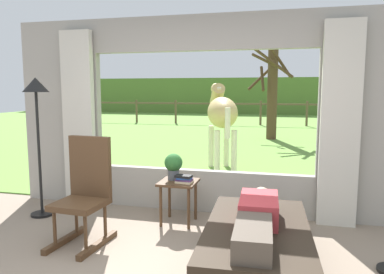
{
  "coord_description": "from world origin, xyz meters",
  "views": [
    {
      "loc": [
        1.07,
        -2.45,
        1.61
      ],
      "look_at": [
        0.0,
        1.8,
        1.05
      ],
      "focal_mm": 34.76,
      "sensor_mm": 36.0,
      "label": 1
    }
  ],
  "objects_px": {
    "recliner_sofa": "(257,248)",
    "pasture_tree": "(272,89)",
    "side_table": "(179,189)",
    "book_stack": "(184,179)",
    "rocking_chair": "(85,192)",
    "potted_plant": "(173,165)",
    "floor_lamp_left": "(37,105)",
    "horse": "(222,113)",
    "reclining_person": "(257,217)"
  },
  "relations": [
    {
      "from": "recliner_sofa",
      "to": "pasture_tree",
      "type": "distance_m",
      "value": 9.13
    },
    {
      "from": "side_table",
      "to": "book_stack",
      "type": "height_order",
      "value": "book_stack"
    },
    {
      "from": "side_table",
      "to": "pasture_tree",
      "type": "height_order",
      "value": "pasture_tree"
    },
    {
      "from": "recliner_sofa",
      "to": "book_stack",
      "type": "xyz_separation_m",
      "value": [
        -0.93,
        0.95,
        0.35
      ]
    },
    {
      "from": "rocking_chair",
      "to": "book_stack",
      "type": "xyz_separation_m",
      "value": [
        0.88,
        0.72,
        0.02
      ]
    },
    {
      "from": "potted_plant",
      "to": "floor_lamp_left",
      "type": "bearing_deg",
      "value": -172.57
    },
    {
      "from": "recliner_sofa",
      "to": "rocking_chair",
      "type": "relative_size",
      "value": 1.55
    },
    {
      "from": "horse",
      "to": "pasture_tree",
      "type": "bearing_deg",
      "value": 62.47
    },
    {
      "from": "potted_plant",
      "to": "side_table",
      "type": "bearing_deg",
      "value": -36.87
    },
    {
      "from": "recliner_sofa",
      "to": "pasture_tree",
      "type": "xyz_separation_m",
      "value": [
        -0.23,
        9.02,
        1.4
      ]
    },
    {
      "from": "rocking_chair",
      "to": "pasture_tree",
      "type": "height_order",
      "value": "pasture_tree"
    },
    {
      "from": "rocking_chair",
      "to": "floor_lamp_left",
      "type": "distance_m",
      "value": 1.46
    },
    {
      "from": "floor_lamp_left",
      "to": "side_table",
      "type": "bearing_deg",
      "value": 5.2
    },
    {
      "from": "side_table",
      "to": "book_stack",
      "type": "bearing_deg",
      "value": -34.45
    },
    {
      "from": "pasture_tree",
      "to": "reclining_person",
      "type": "bearing_deg",
      "value": -88.58
    },
    {
      "from": "rocking_chair",
      "to": "floor_lamp_left",
      "type": "height_order",
      "value": "floor_lamp_left"
    },
    {
      "from": "horse",
      "to": "pasture_tree",
      "type": "xyz_separation_m",
      "value": [
        0.78,
        4.98,
        0.47
      ]
    },
    {
      "from": "recliner_sofa",
      "to": "potted_plant",
      "type": "relative_size",
      "value": 5.43
    },
    {
      "from": "pasture_tree",
      "to": "book_stack",
      "type": "bearing_deg",
      "value": -94.95
    },
    {
      "from": "recliner_sofa",
      "to": "floor_lamp_left",
      "type": "relative_size",
      "value": 0.99
    },
    {
      "from": "recliner_sofa",
      "to": "potted_plant",
      "type": "height_order",
      "value": "potted_plant"
    },
    {
      "from": "reclining_person",
      "to": "side_table",
      "type": "height_order",
      "value": "reclining_person"
    },
    {
      "from": "potted_plant",
      "to": "floor_lamp_left",
      "type": "relative_size",
      "value": 0.18
    },
    {
      "from": "rocking_chair",
      "to": "floor_lamp_left",
      "type": "xyz_separation_m",
      "value": [
        -0.99,
        0.61,
        0.88
      ]
    },
    {
      "from": "side_table",
      "to": "potted_plant",
      "type": "xyz_separation_m",
      "value": [
        -0.08,
        0.06,
        0.28
      ]
    },
    {
      "from": "floor_lamp_left",
      "to": "pasture_tree",
      "type": "height_order",
      "value": "pasture_tree"
    },
    {
      "from": "rocking_chair",
      "to": "potted_plant",
      "type": "height_order",
      "value": "rocking_chair"
    },
    {
      "from": "reclining_person",
      "to": "pasture_tree",
      "type": "height_order",
      "value": "pasture_tree"
    },
    {
      "from": "reclining_person",
      "to": "book_stack",
      "type": "height_order",
      "value": "reclining_person"
    },
    {
      "from": "recliner_sofa",
      "to": "book_stack",
      "type": "relative_size",
      "value": 8.28
    },
    {
      "from": "reclining_person",
      "to": "rocking_chair",
      "type": "distance_m",
      "value": 1.83
    },
    {
      "from": "potted_plant",
      "to": "pasture_tree",
      "type": "height_order",
      "value": "pasture_tree"
    },
    {
      "from": "rocking_chair",
      "to": "book_stack",
      "type": "height_order",
      "value": "rocking_chair"
    },
    {
      "from": "floor_lamp_left",
      "to": "pasture_tree",
      "type": "distance_m",
      "value": 8.58
    },
    {
      "from": "horse",
      "to": "rocking_chair",
      "type": "bearing_deg",
      "value": -120.56
    },
    {
      "from": "recliner_sofa",
      "to": "rocking_chair",
      "type": "bearing_deg",
      "value": 170.09
    },
    {
      "from": "potted_plant",
      "to": "pasture_tree",
      "type": "distance_m",
      "value": 8.06
    },
    {
      "from": "reclining_person",
      "to": "potted_plant",
      "type": "relative_size",
      "value": 4.48
    },
    {
      "from": "reclining_person",
      "to": "side_table",
      "type": "distance_m",
      "value": 1.47
    },
    {
      "from": "side_table",
      "to": "recliner_sofa",
      "type": "bearing_deg",
      "value": -44.89
    },
    {
      "from": "reclining_person",
      "to": "floor_lamp_left",
      "type": "distance_m",
      "value": 3.07
    },
    {
      "from": "recliner_sofa",
      "to": "floor_lamp_left",
      "type": "bearing_deg",
      "value": 160.62
    },
    {
      "from": "book_stack",
      "to": "side_table",
      "type": "bearing_deg",
      "value": 145.55
    },
    {
      "from": "rocking_chair",
      "to": "reclining_person",
      "type": "bearing_deg",
      "value": -4.79
    },
    {
      "from": "book_stack",
      "to": "horse",
      "type": "height_order",
      "value": "horse"
    },
    {
      "from": "book_stack",
      "to": "recliner_sofa",
      "type": "bearing_deg",
      "value": -45.71
    },
    {
      "from": "recliner_sofa",
      "to": "side_table",
      "type": "height_order",
      "value": "side_table"
    },
    {
      "from": "side_table",
      "to": "horse",
      "type": "xyz_separation_m",
      "value": [
        0.01,
        3.03,
        0.73
      ]
    },
    {
      "from": "potted_plant",
      "to": "book_stack",
      "type": "bearing_deg",
      "value": -35.63
    },
    {
      "from": "floor_lamp_left",
      "to": "pasture_tree",
      "type": "xyz_separation_m",
      "value": [
        2.57,
        8.18,
        0.2
      ]
    }
  ]
}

